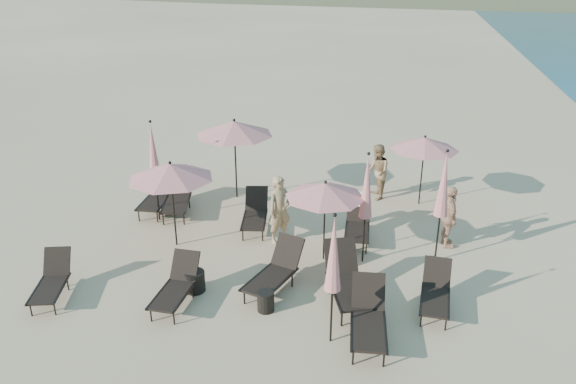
% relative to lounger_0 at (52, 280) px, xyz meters
% --- Properties ---
extents(ground, '(800.00, 800.00, 0.00)m').
position_rel_lounger_0_xyz_m(ground, '(5.29, 0.57, -0.40)').
color(ground, '#D6BA8C').
rests_on(ground, ground).
extents(lounger_0, '(0.96, 1.58, 0.85)m').
position_rel_lounger_0_xyz_m(lounger_0, '(0.00, 0.00, 0.00)').
color(lounger_0, black).
rests_on(lounger_0, ground).
extents(lounger_1, '(0.63, 1.57, 0.90)m').
position_rel_lounger_0_xyz_m(lounger_1, '(2.66, 0.32, 0.02)').
color(lounger_1, black).
rests_on(lounger_1, ground).
extents(lounger_2, '(1.15, 1.83, 0.99)m').
position_rel_lounger_0_xyz_m(lounger_2, '(4.55, 1.24, 0.06)').
color(lounger_2, black).
rests_on(lounger_2, ground).
extents(lounger_3, '(1.28, 1.98, 1.07)m').
position_rel_lounger_0_xyz_m(lounger_3, '(6.09, 1.13, 0.10)').
color(lounger_3, black).
rests_on(lounger_3, ground).
extents(lounger_4, '(0.81, 1.77, 0.99)m').
position_rel_lounger_0_xyz_m(lounger_4, '(6.63, -0.04, 0.06)').
color(lounger_4, black).
rests_on(lounger_4, ground).
extents(lounger_5, '(0.66, 1.53, 0.86)m').
position_rel_lounger_0_xyz_m(lounger_5, '(7.90, 1.20, 0.00)').
color(lounger_5, black).
rests_on(lounger_5, ground).
extents(lounger_6, '(0.75, 1.72, 0.97)m').
position_rel_lounger_0_xyz_m(lounger_6, '(0.34, 4.60, 0.05)').
color(lounger_6, black).
rests_on(lounger_6, ground).
extents(lounger_7, '(1.07, 1.93, 1.14)m').
position_rel_lounger_0_xyz_m(lounger_7, '(0.93, 4.69, 0.14)').
color(lounger_7, black).
rests_on(lounger_7, ground).
extents(lounger_8, '(0.88, 1.69, 0.92)m').
position_rel_lounger_0_xyz_m(lounger_8, '(3.35, 4.05, 0.03)').
color(lounger_8, black).
rests_on(lounger_8, ground).
extents(lounger_9, '(0.69, 1.67, 1.02)m').
position_rel_lounger_0_xyz_m(lounger_9, '(6.06, 4.04, 0.09)').
color(lounger_9, black).
rests_on(lounger_9, ground).
extents(umbrella_open_0, '(2.07, 2.07, 2.23)m').
position_rel_lounger_0_xyz_m(umbrella_open_0, '(1.66, 2.72, 1.57)').
color(umbrella_open_0, black).
rests_on(umbrella_open_0, ground).
extents(umbrella_open_1, '(1.87, 1.87, 2.01)m').
position_rel_lounger_0_xyz_m(umbrella_open_1, '(5.37, 2.78, 1.38)').
color(umbrella_open_1, black).
rests_on(umbrella_open_1, ground).
extents(umbrella_open_2, '(2.26, 2.26, 2.43)m').
position_rel_lounger_0_xyz_m(umbrella_open_2, '(2.27, 5.95, 1.75)').
color(umbrella_open_2, black).
rests_on(umbrella_open_2, ground).
extents(umbrella_open_3, '(1.93, 1.93, 2.08)m').
position_rel_lounger_0_xyz_m(umbrella_open_3, '(7.63, 6.58, 1.44)').
color(umbrella_open_3, black).
rests_on(umbrella_open_3, ground).
extents(umbrella_closed_0, '(0.31, 0.31, 2.65)m').
position_rel_lounger_0_xyz_m(umbrella_closed_0, '(5.96, -0.29, 1.45)').
color(umbrella_closed_0, black).
rests_on(umbrella_closed_0, ground).
extents(umbrella_closed_1, '(0.33, 0.33, 2.79)m').
position_rel_lounger_0_xyz_m(umbrella_closed_1, '(7.99, 3.22, 1.54)').
color(umbrella_closed_1, black).
rests_on(umbrella_closed_1, ground).
extents(umbrella_closed_2, '(0.33, 0.33, 2.82)m').
position_rel_lounger_0_xyz_m(umbrella_closed_2, '(0.64, 3.99, 1.56)').
color(umbrella_closed_2, black).
rests_on(umbrella_closed_2, ground).
extents(umbrella_closed_3, '(0.32, 0.32, 2.73)m').
position_rel_lounger_0_xyz_m(umbrella_closed_3, '(6.30, 2.84, 1.50)').
color(umbrella_closed_3, black).
rests_on(umbrella_closed_3, ground).
extents(side_table_0, '(0.45, 0.45, 0.46)m').
position_rel_lounger_0_xyz_m(side_table_0, '(2.86, 0.83, -0.17)').
color(side_table_0, black).
rests_on(side_table_0, ground).
extents(side_table_1, '(0.35, 0.35, 0.43)m').
position_rel_lounger_0_xyz_m(side_table_1, '(4.53, 0.42, -0.18)').
color(side_table_1, black).
rests_on(side_table_1, ground).
extents(beachgoer_a, '(0.75, 0.76, 1.76)m').
position_rel_lounger_0_xyz_m(beachgoer_a, '(4.16, 3.43, 0.48)').
color(beachgoer_a, '#9D7C55').
rests_on(beachgoer_a, ground).
extents(beachgoer_b, '(0.82, 0.94, 1.65)m').
position_rel_lounger_0_xyz_m(beachgoer_b, '(6.37, 6.73, 0.43)').
color(beachgoer_b, '#9A764F').
rests_on(beachgoer_b, ground).
extents(beachgoer_c, '(0.59, 1.00, 1.59)m').
position_rel_lounger_0_xyz_m(beachgoer_c, '(8.27, 4.03, 0.40)').
color(beachgoer_c, tan).
rests_on(beachgoer_c, ground).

